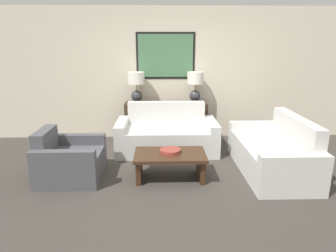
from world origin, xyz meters
name	(u,v)px	position (x,y,z in m)	size (l,w,h in m)	color
ground_plane	(169,188)	(0.00, 0.00, 0.00)	(20.00, 20.00, 0.00)	#3D3833
back_wall	(166,74)	(0.00, 2.43, 1.33)	(7.54, 0.12, 2.65)	beige
console_table	(166,121)	(0.00, 2.16, 0.39)	(1.65, 0.39, 0.79)	#332319
table_lamp_left	(136,84)	(-0.59, 2.16, 1.16)	(0.32, 0.32, 0.61)	#333338
table_lamp_right	(195,84)	(0.59, 2.16, 1.16)	(0.32, 0.32, 0.61)	#333338
couch_by_back_wall	(167,136)	(0.00, 1.51, 0.29)	(1.82, 0.92, 0.87)	silver
couch_by_side	(273,153)	(1.64, 0.55, 0.29)	(0.92, 1.82, 0.87)	silver
coffee_table	(170,160)	(0.02, 0.31, 0.29)	(1.04, 0.62, 0.40)	#3D2616
decorative_bowl	(170,151)	(0.02, 0.34, 0.42)	(0.31, 0.31, 0.05)	#93382D
armchair_near_back_wall	(69,161)	(-1.47, 0.37, 0.27)	(0.88, 0.89, 0.75)	#4C4C51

